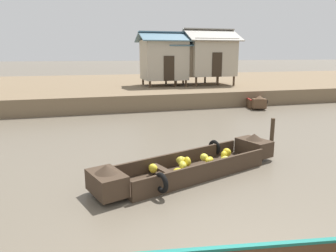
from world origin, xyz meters
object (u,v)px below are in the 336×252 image
object	(u,v)px
stilt_house_mid_left	(164,59)
stilt_house_right	(208,57)
banana_boat	(192,165)
stilt_house_mid_right	(191,60)
mooring_post	(272,135)
fishing_skiff_distant	(250,100)

from	to	relation	value
stilt_house_mid_left	stilt_house_right	distance (m)	3.68
banana_boat	stilt_house_mid_right	bearing A→B (deg)	69.92
mooring_post	stilt_house_mid_right	bearing A→B (deg)	80.76
mooring_post	banana_boat	bearing A→B (deg)	-160.43
stilt_house_mid_right	stilt_house_right	size ratio (longest dim) A/B	1.05
banana_boat	fishing_skiff_distant	bearing A→B (deg)	53.13
stilt_house_mid_right	mooring_post	size ratio (longest dim) A/B	3.72
stilt_house_mid_left	stilt_house_mid_right	bearing A→B (deg)	4.73
stilt_house_right	mooring_post	distance (m)	15.27
mooring_post	stilt_house_mid_left	bearing A→B (deg)	89.73
fishing_skiff_distant	stilt_house_mid_right	size ratio (longest dim) A/B	1.12
stilt_house_right	fishing_skiff_distant	bearing A→B (deg)	-74.51
banana_boat	mooring_post	distance (m)	3.67
stilt_house_mid_left	mooring_post	world-z (taller)	stilt_house_mid_left
banana_boat	stilt_house_right	distance (m)	17.59
banana_boat	fishing_skiff_distant	size ratio (longest dim) A/B	1.17
fishing_skiff_distant	mooring_post	world-z (taller)	mooring_post
stilt_house_mid_right	stilt_house_right	bearing A→B (deg)	-7.92
stilt_house_mid_right	mooring_post	world-z (taller)	stilt_house_mid_right
fishing_skiff_distant	stilt_house_mid_left	distance (m)	7.23
stilt_house_right	stilt_house_mid_left	bearing A→B (deg)	-179.89
fishing_skiff_distant	banana_boat	bearing A→B (deg)	-126.87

